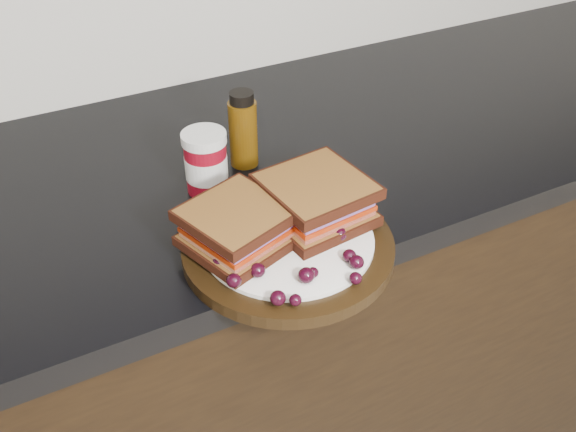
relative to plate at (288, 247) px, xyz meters
name	(u,v)px	position (x,y,z in m)	size (l,w,h in m)	color
base_cabinets	(161,385)	(-0.15, 0.25, -0.48)	(3.96, 0.58, 0.86)	black
countertop	(126,199)	(-0.15, 0.25, -0.03)	(3.98, 0.60, 0.04)	black
plate	(288,247)	(0.00, 0.00, 0.00)	(0.28, 0.28, 0.02)	black
sandwich_left	(237,227)	(-0.06, 0.02, 0.04)	(0.12, 0.12, 0.05)	brown
sandwich_right	(316,200)	(0.05, 0.02, 0.04)	(0.13, 0.13, 0.06)	brown
grape_0	(234,280)	(-0.10, -0.05, 0.02)	(0.02, 0.02, 0.02)	black
grape_1	(258,270)	(-0.07, -0.05, 0.02)	(0.02, 0.02, 0.02)	black
grape_2	(278,298)	(-0.07, -0.10, 0.02)	(0.02, 0.02, 0.02)	black
grape_3	(295,300)	(-0.05, -0.11, 0.02)	(0.02, 0.02, 0.01)	black
grape_4	(306,275)	(-0.02, -0.08, 0.02)	(0.02, 0.02, 0.02)	black
grape_5	(313,272)	(-0.01, -0.08, 0.02)	(0.01, 0.01, 0.01)	black
grape_6	(356,278)	(0.03, -0.11, 0.02)	(0.02, 0.02, 0.01)	black
grape_7	(357,262)	(0.05, -0.09, 0.02)	(0.02, 0.02, 0.02)	black
grape_8	(349,256)	(0.05, -0.08, 0.02)	(0.02, 0.02, 0.02)	black
grape_9	(339,234)	(0.06, -0.03, 0.02)	(0.02, 0.02, 0.02)	black
grape_10	(353,226)	(0.08, -0.03, 0.02)	(0.02, 0.02, 0.02)	black
grape_11	(347,219)	(0.08, -0.01, 0.02)	(0.02, 0.02, 0.02)	black
grape_12	(338,213)	(0.08, 0.01, 0.02)	(0.02, 0.02, 0.02)	black
grape_13	(321,199)	(0.08, 0.05, 0.02)	(0.02, 0.02, 0.02)	black
grape_14	(236,218)	(-0.05, 0.06, 0.02)	(0.02, 0.02, 0.02)	black
grape_15	(239,228)	(-0.05, 0.04, 0.02)	(0.02, 0.02, 0.02)	black
grape_16	(234,241)	(-0.07, 0.02, 0.02)	(0.02, 0.02, 0.02)	black
grape_17	(235,252)	(-0.08, 0.00, 0.02)	(0.02, 0.02, 0.02)	black
grape_18	(220,263)	(-0.10, -0.02, 0.02)	(0.02, 0.02, 0.02)	black
grape_19	(230,222)	(-0.06, 0.05, 0.02)	(0.02, 0.02, 0.02)	black
grape_20	(250,237)	(-0.05, 0.02, 0.02)	(0.02, 0.02, 0.02)	black
grape_21	(239,246)	(-0.07, 0.00, 0.02)	(0.02, 0.02, 0.02)	black
condiment_jar	(206,162)	(-0.04, 0.18, 0.04)	(0.07, 0.07, 0.10)	maroon
oil_bottle	(243,129)	(0.04, 0.23, 0.05)	(0.04, 0.04, 0.12)	#4D3007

